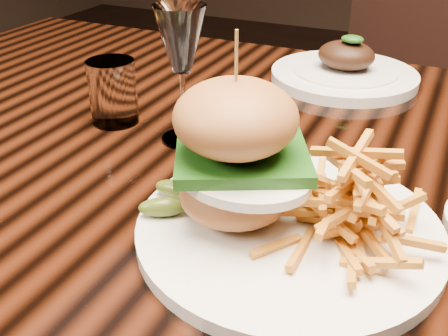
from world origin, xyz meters
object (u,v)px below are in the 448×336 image
at_px(chair_far, 399,89).
at_px(far_dish, 344,72).
at_px(burger_plate, 290,187).
at_px(wine_glass, 181,44).
at_px(dining_table, 289,202).

bearing_deg(chair_far, far_dish, -76.56).
distance_m(burger_plate, wine_glass, 0.26).
bearing_deg(far_dish, burger_plate, -83.02).
relative_size(wine_glass, far_dish, 0.71).
bearing_deg(burger_plate, far_dish, 82.18).
bearing_deg(wine_glass, burger_plate, -36.62).
bearing_deg(far_dish, wine_glass, -113.48).
xyz_separation_m(wine_glass, far_dish, (0.14, 0.33, -0.12)).
height_order(burger_plate, wine_glass, burger_plate).
xyz_separation_m(burger_plate, far_dish, (-0.06, 0.47, -0.04)).
xyz_separation_m(burger_plate, chair_far, (-0.02, 1.06, -0.27)).
bearing_deg(chair_far, wine_glass, -83.99).
height_order(dining_table, burger_plate, burger_plate).
bearing_deg(burger_plate, chair_far, 76.31).
bearing_deg(burger_plate, wine_glass, 128.59).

